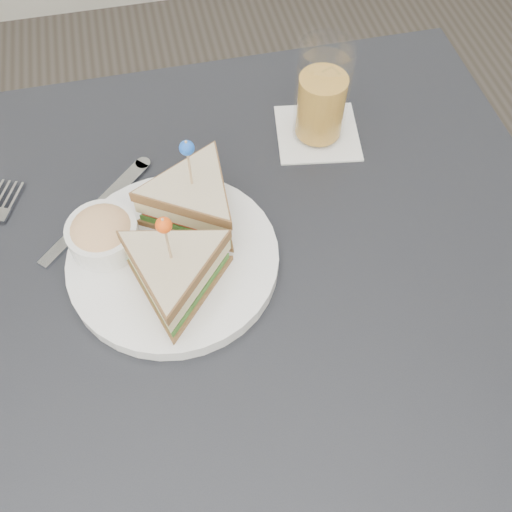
% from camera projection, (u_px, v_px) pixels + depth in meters
% --- Properties ---
extents(ground_plane, '(3.50, 3.50, 0.00)m').
position_uv_depth(ground_plane, '(253.00, 455.00, 1.28)').
color(ground_plane, '#3F3833').
extents(table, '(0.80, 0.80, 0.75)m').
position_uv_depth(table, '(250.00, 319.00, 0.71)').
color(table, black).
rests_on(table, ground).
extents(plate_meal, '(0.31, 0.31, 0.14)m').
position_uv_depth(plate_meal, '(174.00, 240.00, 0.64)').
color(plate_meal, white).
rests_on(plate_meal, table).
extents(cutlery_knife, '(0.15, 0.15, 0.01)m').
position_uv_depth(cutlery_knife, '(93.00, 214.00, 0.70)').
color(cutlery_knife, silver).
rests_on(cutlery_knife, table).
extents(drink_set, '(0.13, 0.13, 0.14)m').
position_uv_depth(drink_set, '(322.00, 98.00, 0.73)').
color(drink_set, white).
rests_on(drink_set, table).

